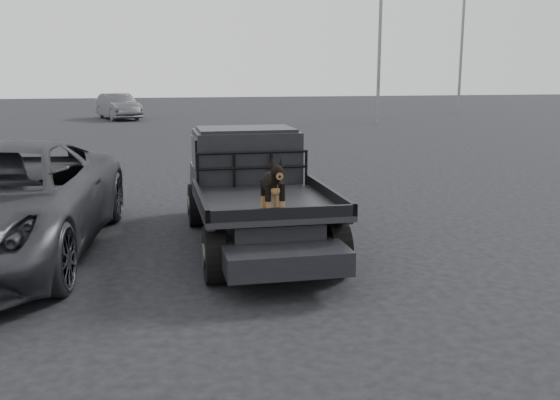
{
  "coord_description": "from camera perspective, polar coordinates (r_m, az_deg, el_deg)",
  "views": [
    {
      "loc": [
        -1.04,
        -8.23,
        2.74
      ],
      "look_at": [
        0.53,
        -0.69,
        1.15
      ],
      "focal_mm": 40.0,
      "sensor_mm": 36.0,
      "label": 1
    }
  ],
  "objects": [
    {
      "name": "ute_cab",
      "position": [
        10.7,
        -3.16,
        4.27
      ],
      "size": [
        1.72,
        1.3,
        0.88
      ],
      "primitive_type": null,
      "color": "black",
      "rests_on": "flatbed_ute"
    },
    {
      "name": "distant_car_a",
      "position": [
        37.77,
        -14.58,
        8.28
      ],
      "size": [
        2.9,
        4.73,
        1.47
      ],
      "primitive_type": "imported",
      "rotation": [
        0.0,
        0.0,
        0.32
      ],
      "color": "#454549",
      "rests_on": "ground"
    },
    {
      "name": "flatbed_ute",
      "position": [
        9.94,
        -2.27,
        -1.57
      ],
      "size": [
        2.0,
        5.4,
        0.92
      ],
      "primitive_type": null,
      "color": "black",
      "rests_on": "ground"
    },
    {
      "name": "ground",
      "position": [
        8.74,
        -4.36,
        -6.61
      ],
      "size": [
        120.0,
        120.0,
        0.0
      ],
      "primitive_type": "plane",
      "color": "black",
      "rests_on": "ground"
    },
    {
      "name": "dog",
      "position": [
        7.92,
        -0.7,
        1.15
      ],
      "size": [
        0.32,
        0.6,
        0.74
      ],
      "primitive_type": null,
      "color": "black",
      "rests_on": "flatbed_ute"
    },
    {
      "name": "headache_rack",
      "position": [
        9.99,
        -2.5,
        2.79
      ],
      "size": [
        1.8,
        0.08,
        0.55
      ],
      "primitive_type": null,
      "color": "black",
      "rests_on": "flatbed_ute"
    }
  ]
}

